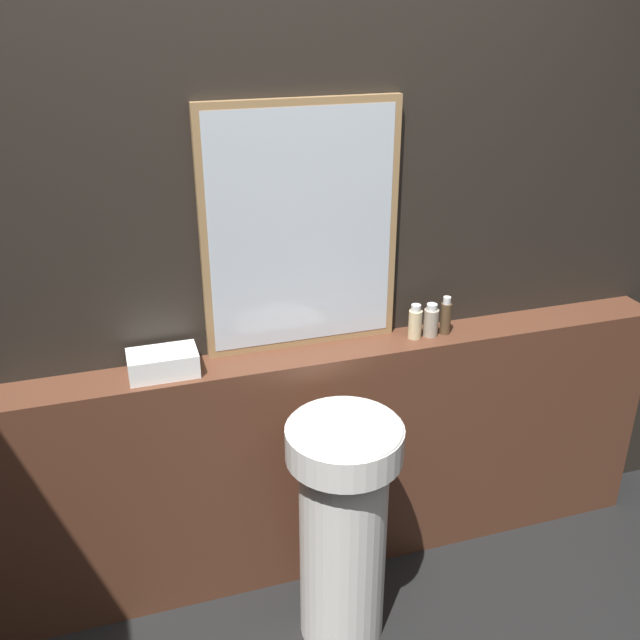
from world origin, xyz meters
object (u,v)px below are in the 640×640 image
(lotion_bottle, at_px, (446,317))
(mirror, at_px, (301,230))
(towel_stack, at_px, (163,363))
(pedestal_sink, at_px, (343,524))
(conditioner_bottle, at_px, (431,321))
(shampoo_bottle, at_px, (415,323))

(lotion_bottle, bearing_deg, mirror, 172.11)
(mirror, xyz_separation_m, lotion_bottle, (0.53, -0.07, -0.37))
(towel_stack, height_order, lotion_bottle, lotion_bottle)
(pedestal_sink, distance_m, conditioner_bottle, 0.80)
(towel_stack, distance_m, shampoo_bottle, 0.92)
(mirror, relative_size, shampoo_bottle, 6.54)
(pedestal_sink, xyz_separation_m, conditioner_bottle, (0.46, 0.36, 0.54))
(towel_stack, bearing_deg, lotion_bottle, 0.00)
(shampoo_bottle, height_order, lotion_bottle, lotion_bottle)
(mirror, height_order, shampoo_bottle, mirror)
(pedestal_sink, height_order, conditioner_bottle, conditioner_bottle)
(mirror, height_order, lotion_bottle, mirror)
(mirror, bearing_deg, pedestal_sink, -88.23)
(towel_stack, xyz_separation_m, lotion_bottle, (1.04, 0.00, 0.03))
(shampoo_bottle, bearing_deg, mirror, 169.77)
(towel_stack, relative_size, lotion_bottle, 1.56)
(mirror, height_order, conditioner_bottle, mirror)
(shampoo_bottle, bearing_deg, towel_stack, 180.00)
(mirror, xyz_separation_m, conditioner_bottle, (0.47, -0.07, -0.38))
(pedestal_sink, distance_m, shampoo_bottle, 0.76)
(shampoo_bottle, bearing_deg, pedestal_sink, -138.00)
(pedestal_sink, xyz_separation_m, shampoo_bottle, (0.40, 0.36, 0.55))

